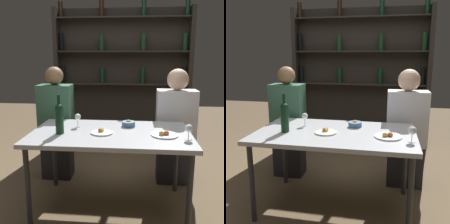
% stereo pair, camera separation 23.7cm
% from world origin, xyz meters
% --- Properties ---
extents(ground_plane, '(10.00, 10.00, 0.00)m').
position_xyz_m(ground_plane, '(0.00, 0.00, 0.00)').
color(ground_plane, brown).
extents(dining_table, '(1.38, 0.81, 0.72)m').
position_xyz_m(dining_table, '(0.00, 0.00, 0.66)').
color(dining_table, '#B7BABF').
rests_on(dining_table, ground_plane).
extents(wine_rack_wall, '(2.04, 0.21, 2.15)m').
position_xyz_m(wine_rack_wall, '(-0.00, 1.84, 1.11)').
color(wine_rack_wall, '#28231E').
rests_on(wine_rack_wall, ground_plane).
extents(wine_bottle, '(0.07, 0.07, 0.33)m').
position_xyz_m(wine_bottle, '(-0.43, -0.09, 0.87)').
color(wine_bottle, black).
rests_on(wine_bottle, dining_table).
extents(wine_glass_0, '(0.07, 0.07, 0.12)m').
position_xyz_m(wine_glass_0, '(0.63, -0.16, 0.81)').
color(wine_glass_0, silver).
rests_on(wine_glass_0, dining_table).
extents(wine_glass_1, '(0.06, 0.06, 0.12)m').
position_xyz_m(wine_glass_1, '(-0.32, 0.13, 0.81)').
color(wine_glass_1, silver).
rests_on(wine_glass_1, dining_table).
extents(food_plate_0, '(0.19, 0.19, 0.04)m').
position_xyz_m(food_plate_0, '(-0.07, -0.05, 0.73)').
color(food_plate_0, silver).
rests_on(food_plate_0, dining_table).
extents(food_plate_1, '(0.23, 0.23, 0.05)m').
position_xyz_m(food_plate_1, '(0.45, -0.07, 0.73)').
color(food_plate_1, silver).
rests_on(food_plate_1, dining_table).
extents(snack_bowl, '(0.13, 0.13, 0.06)m').
position_xyz_m(snack_bowl, '(0.15, 0.19, 0.75)').
color(snack_bowl, '#4C7299').
rests_on(snack_bowl, dining_table).
extents(seated_person_left, '(0.36, 0.22, 1.26)m').
position_xyz_m(seated_person_left, '(-0.66, 0.57, 0.60)').
color(seated_person_left, '#26262B').
rests_on(seated_person_left, ground_plane).
extents(seated_person_right, '(0.41, 0.22, 1.24)m').
position_xyz_m(seated_person_right, '(0.64, 0.57, 0.59)').
color(seated_person_right, '#26262B').
rests_on(seated_person_right, ground_plane).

